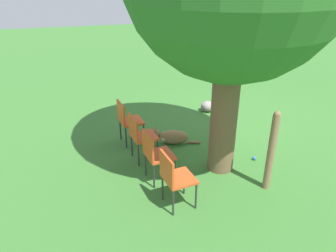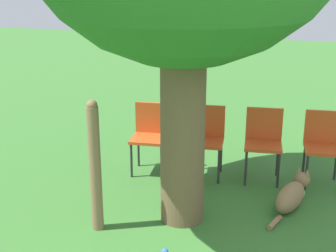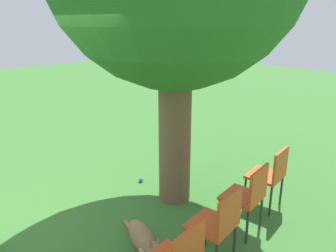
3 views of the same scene
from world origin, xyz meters
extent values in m
plane|color=#38702D|center=(0.00, 0.00, 0.00)|extent=(30.00, 30.00, 0.00)
cylinder|color=brown|center=(0.59, 0.96, 1.16)|extent=(0.44, 0.44, 2.31)
ellipsoid|color=olive|center=(1.15, -0.07, 0.15)|extent=(0.63, 0.37, 0.29)
ellipsoid|color=#C6B293|center=(1.31, -0.12, 0.13)|extent=(0.25, 0.24, 0.17)
sphere|color=olive|center=(1.49, -0.16, 0.22)|extent=(0.22, 0.22, 0.18)
cone|color=olive|center=(1.50, -0.12, 0.33)|extent=(0.06, 0.06, 0.08)
cone|color=olive|center=(1.47, -0.21, 0.33)|extent=(0.06, 0.06, 0.08)
cylinder|color=olive|center=(0.76, 0.03, 0.03)|extent=(0.27, 0.12, 0.06)
cylinder|color=#846647|center=(0.10, 1.69, 0.63)|extent=(0.11, 0.11, 1.26)
sphere|color=#846647|center=(0.10, 1.69, 1.28)|extent=(0.10, 0.10, 0.10)
cube|color=#D14C1E|center=(2.11, -0.32, 0.67)|extent=(0.10, 0.44, 0.40)
cube|color=#D14C1E|center=(1.80, 0.34, 0.46)|extent=(0.48, 0.50, 0.04)
cube|color=#D14C1E|center=(1.99, 0.37, 0.67)|extent=(0.10, 0.44, 0.40)
cylinder|color=#2D2D2D|center=(1.66, 0.12, 0.22)|extent=(0.03, 0.03, 0.44)
cylinder|color=#2D2D2D|center=(1.59, 0.49, 0.22)|extent=(0.03, 0.03, 0.44)
cylinder|color=#2D2D2D|center=(1.95, 0.55, 0.22)|extent=(0.03, 0.03, 0.44)
cube|color=#D14C1E|center=(1.68, 1.03, 0.46)|extent=(0.48, 0.50, 0.04)
cube|color=#D14C1E|center=(1.87, 1.06, 0.67)|extent=(0.10, 0.44, 0.40)
cylinder|color=#2D2D2D|center=(1.53, 0.81, 0.22)|extent=(0.03, 0.03, 0.44)
cylinder|color=#2D2D2D|center=(1.47, 1.19, 0.22)|extent=(0.03, 0.03, 0.44)
cylinder|color=#2D2D2D|center=(1.89, 0.87, 0.22)|extent=(0.03, 0.03, 0.44)
cylinder|color=#2D2D2D|center=(1.83, 1.24, 0.22)|extent=(0.03, 0.03, 0.44)
cube|color=#D14C1E|center=(1.56, 1.72, 0.46)|extent=(0.48, 0.50, 0.04)
cube|color=#D14C1E|center=(1.75, 1.75, 0.67)|extent=(0.10, 0.44, 0.40)
cylinder|color=#2D2D2D|center=(1.41, 1.50, 0.22)|extent=(0.03, 0.03, 0.44)
cylinder|color=#2D2D2D|center=(1.35, 1.88, 0.22)|extent=(0.03, 0.03, 0.44)
cylinder|color=#2D2D2D|center=(1.77, 1.56, 0.22)|extent=(0.03, 0.03, 0.44)
cylinder|color=#2D2D2D|center=(1.71, 1.93, 0.22)|extent=(0.03, 0.03, 0.44)
sphere|color=blue|center=(-0.12, 0.89, 0.03)|extent=(0.07, 0.07, 0.07)
camera|label=1|loc=(2.70, 5.41, 3.19)|focal=35.00mm
camera|label=2|loc=(-3.55, -0.37, 2.43)|focal=50.00mm
camera|label=3|loc=(3.64, -1.93, 2.45)|focal=35.00mm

